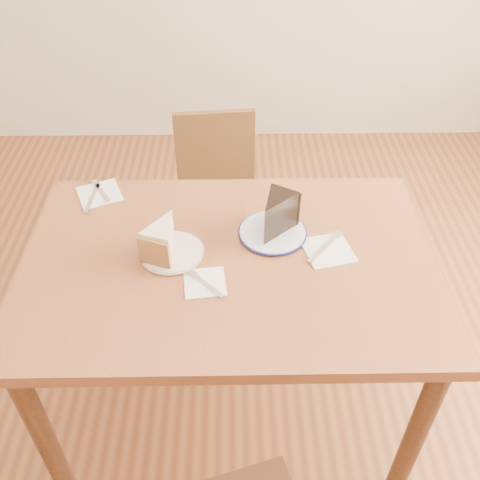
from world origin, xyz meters
The scene contains 14 objects.
ground centered at (0.00, 0.00, 0.00)m, with size 4.00×4.00×0.00m, color #4A2513.
table centered at (0.00, 0.00, 0.65)m, with size 1.20×0.80×0.75m.
chair_far centered at (-0.05, 0.68, 0.44)m, with size 0.43×0.43×0.79m.
plate_cream centered at (-0.17, 0.02, 0.76)m, with size 0.18×0.18×0.01m, color silver.
plate_navy centered at (0.13, 0.11, 0.76)m, with size 0.20×0.20×0.01m, color white.
carrot_cake centered at (-0.19, 0.03, 0.81)m, with size 0.09×0.13×0.09m, color #F7E6CC, non-canonical shape.
chocolate_cake centered at (0.13, 0.10, 0.82)m, with size 0.09×0.13×0.11m, color black, non-canonical shape.
napkin_cream centered at (-0.07, -0.10, 0.75)m, with size 0.11×0.11×0.00m, color white.
napkin_navy centered at (0.29, 0.03, 0.75)m, with size 0.14×0.14×0.00m, color white.
napkin_spare centered at (-0.43, 0.32, 0.75)m, with size 0.13×0.13×0.00m, color white.
fork_cream centered at (-0.07, -0.11, 0.76)m, with size 0.01×0.14×0.00m, color silver.
knife_navy centered at (0.28, 0.04, 0.76)m, with size 0.02×0.17×0.00m, color silver.
fork_spare centered at (-0.43, 0.33, 0.76)m, with size 0.01×0.14×0.00m, color silver.
knife_spare centered at (-0.45, 0.29, 0.76)m, with size 0.01×0.16×0.00m, color silver.
Camera 1 is at (0.01, -1.13, 1.81)m, focal length 40.00 mm.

